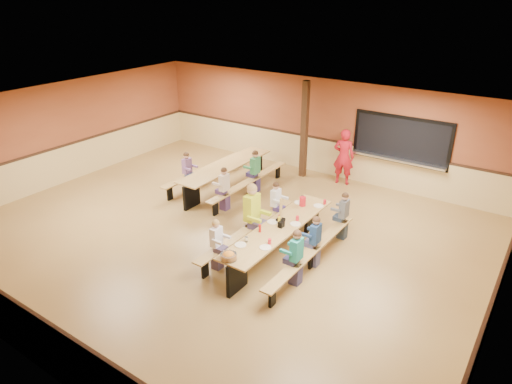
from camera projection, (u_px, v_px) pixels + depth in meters
The scene contains 23 objects.
ground at pixel (221, 234), 11.14m from camera, with size 12.00×12.00×0.00m, color olive.
room_envelope at pixel (221, 208), 10.86m from camera, with size 12.04×10.04×3.02m.
kitchen_pass_through at pixel (401, 142), 12.91m from camera, with size 2.78×0.28×1.38m.
structural_post at pixel (304, 130), 13.93m from camera, with size 0.18×0.18×3.00m, color black.
cafeteria_table_main at pixel (279, 235), 10.01m from camera, with size 1.91×3.70×0.74m.
cafeteria_table_second at pixel (226, 172), 13.43m from camera, with size 1.91×3.70×0.74m.
seated_child_white_left at pixel (217, 245), 9.55m from camera, with size 0.34×0.28×1.15m, color white, non-canonical shape.
seated_adult_yellow at pixel (252, 214), 10.46m from camera, with size 0.50×0.41×1.48m, color #CEE125, non-canonical shape.
seated_child_grey_left at pixel (276, 205), 11.29m from camera, with size 0.34×0.28×1.16m, color white, non-canonical shape.
seated_child_teal_right at pixel (296, 258), 9.04m from camera, with size 0.37×0.30×1.21m, color teal, non-canonical shape.
seated_child_navy_right at pixel (315, 242), 9.65m from camera, with size 0.35×0.28×1.16m, color navy, non-canonical shape.
seated_child_char_right at pixel (343, 216), 10.72m from camera, with size 0.35×0.28×1.17m, color #51565B, non-canonical shape.
seated_child_purple_sec at pixel (187, 172), 13.24m from camera, with size 0.35×0.29×1.18m, color slate, non-canonical shape.
seated_child_green_sec at pixel (255, 172), 13.19m from camera, with size 0.38×0.31×1.24m, color #34834E, non-canonical shape.
seated_child_tan_sec at pixel (224, 189), 12.11m from camera, with size 0.36×0.29×1.19m, color beige, non-canonical shape.
standing_woman at pixel (344, 157), 13.64m from camera, with size 0.62×0.41×1.71m, color #B31421.
punch_pitcher at pixel (303, 201), 10.83m from camera, with size 0.16×0.16×0.22m, color red.
chip_bowl at pixel (229, 256), 8.71m from camera, with size 0.32×0.32×0.15m, color orange, non-canonical shape.
napkin_dispenser at pixel (281, 224), 9.89m from camera, with size 0.10×0.14×0.13m, color black.
condiment_mustard at pixel (279, 220), 10.01m from camera, with size 0.06×0.06×0.17m, color yellow.
condiment_ketchup at pixel (260, 228), 9.68m from camera, with size 0.06×0.06×0.17m, color #B2140F.
table_paddle at pixel (281, 216), 10.11m from camera, with size 0.16×0.16×0.56m.
place_settings at pixel (279, 225), 9.90m from camera, with size 0.65×3.30×0.11m, color beige, non-canonical shape.
Camera 1 is at (6.20, -7.54, 5.53)m, focal length 32.00 mm.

